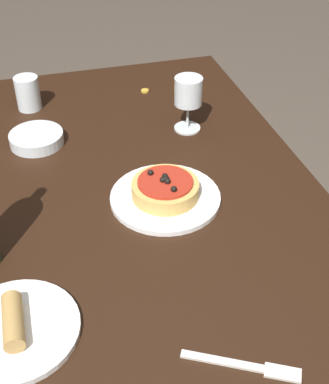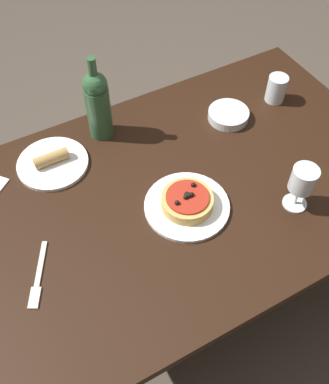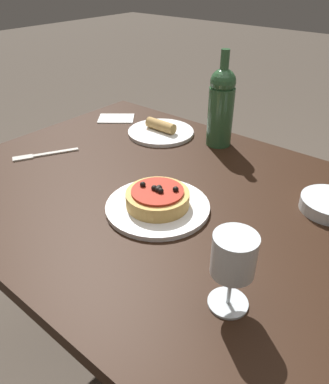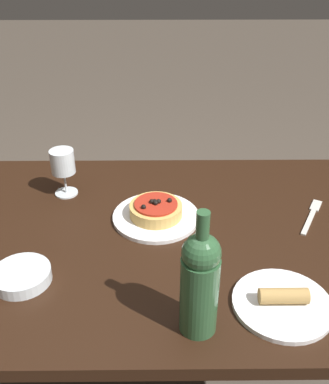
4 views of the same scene
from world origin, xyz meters
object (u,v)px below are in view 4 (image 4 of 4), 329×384
(wine_glass, at_px, (63,164))
(side_bowl, at_px, (22,276))
(dinner_plate, at_px, (156,217))
(wine_bottle, at_px, (200,282))
(pizza, at_px, (156,209))
(side_plate, at_px, (282,302))
(dining_table, at_px, (139,257))
(fork, at_px, (312,215))

(wine_glass, relative_size, side_bowl, 1.08)
(wine_glass, bearing_deg, dinner_plate, -26.55)
(wine_bottle, bearing_deg, pizza, 102.65)
(side_plate, bearing_deg, pizza, 129.37)
(dining_table, height_order, side_plate, side_plate)
(wine_bottle, distance_m, side_bowl, 0.45)
(wine_glass, height_order, side_bowl, wine_glass)
(wine_glass, relative_size, wine_bottle, 0.51)
(dinner_plate, height_order, pizza, pizza)
(pizza, distance_m, wine_bottle, 0.42)
(wine_glass, xyz_separation_m, side_bowl, (-0.03, -0.40, -0.09))
(wine_bottle, relative_size, side_plate, 1.31)
(dining_table, relative_size, wine_glass, 9.07)
(dining_table, relative_size, dinner_plate, 5.46)
(pizza, bearing_deg, wine_bottle, -77.35)
(dining_table, bearing_deg, side_bowl, -145.21)
(pizza, distance_m, side_bowl, 0.41)
(dinner_plate, xyz_separation_m, fork, (0.46, 0.01, -0.00))
(dining_table, xyz_separation_m, side_plate, (0.33, -0.27, 0.09))
(dinner_plate, distance_m, wine_glass, 0.33)
(pizza, xyz_separation_m, fork, (0.46, 0.01, -0.03))
(dinner_plate, relative_size, wine_glass, 1.66)
(pizza, bearing_deg, dinner_plate, 65.09)
(pizza, distance_m, wine_glass, 0.33)
(side_bowl, bearing_deg, side_plate, -8.30)
(wine_glass, xyz_separation_m, wine_bottle, (0.37, -0.55, 0.02))
(pizza, distance_m, side_plate, 0.45)
(pizza, distance_m, fork, 0.46)
(wine_bottle, xyz_separation_m, side_bowl, (-0.41, 0.15, -0.11))
(dining_table, relative_size, pizza, 9.02)
(dinner_plate, bearing_deg, fork, 1.52)
(fork, bearing_deg, side_bowl, 137.62)
(pizza, bearing_deg, wine_glass, 153.44)
(wine_bottle, bearing_deg, dinner_plate, 102.64)
(fork, bearing_deg, side_plate, -177.30)
(side_bowl, xyz_separation_m, fork, (0.77, 0.27, -0.01))
(side_bowl, distance_m, fork, 0.82)
(wine_bottle, bearing_deg, side_plate, 16.58)
(dining_table, relative_size, side_bowl, 9.76)
(fork, bearing_deg, pizza, 119.86)
(dining_table, xyz_separation_m, fork, (0.50, 0.08, 0.09))
(side_bowl, bearing_deg, fork, 19.28)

